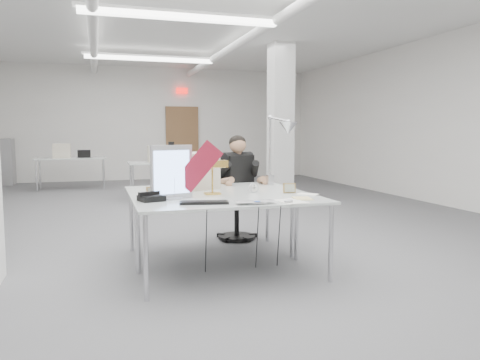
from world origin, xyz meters
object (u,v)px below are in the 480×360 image
at_px(monitor, 172,172).
at_px(architect_lamp, 278,147).
at_px(desk_phone, 151,198).
at_px(beige_monitor, 194,171).
at_px(office_chair, 237,196).
at_px(seated_person, 238,170).
at_px(laptop, 257,203).
at_px(desk_main, 232,201).
at_px(bankers_lamp, 212,176).

height_order(monitor, architect_lamp, architect_lamp).
distance_m(desk_phone, beige_monitor, 0.98).
bearing_deg(office_chair, architect_lamp, -91.80).
relative_size(seated_person, architect_lamp, 1.06).
xyz_separation_m(laptop, beige_monitor, (-0.30, 1.28, 0.19)).
bearing_deg(seated_person, laptop, -122.36).
bearing_deg(desk_main, laptop, -71.43).
xyz_separation_m(laptop, desk_phone, (-0.86, 0.49, 0.01)).
bearing_deg(architect_lamp, laptop, -110.58).
relative_size(desk_main, seated_person, 1.87).
distance_m(bankers_lamp, beige_monitor, 0.51).
distance_m(office_chair, bankers_lamp, 1.32).
height_order(laptop, desk_phone, desk_phone).
bearing_deg(monitor, seated_person, 36.31).
bearing_deg(desk_phone, seated_person, 30.01).
bearing_deg(desk_phone, architect_lamp, 5.73).
height_order(seated_person, beige_monitor, seated_person).
xyz_separation_m(office_chair, monitor, (-1.03, -1.32, 0.44)).
bearing_deg(seated_person, office_chair, 69.17).
bearing_deg(laptop, office_chair, 82.74).
xyz_separation_m(desk_phone, architect_lamp, (1.50, 0.64, 0.43)).
relative_size(seated_person, laptop, 2.68).
relative_size(monitor, desk_phone, 2.42).
height_order(office_chair, architect_lamp, architect_lamp).
bearing_deg(architect_lamp, beige_monitor, -179.81).
relative_size(monitor, architect_lamp, 0.56).
bearing_deg(architect_lamp, seated_person, 118.96).
bearing_deg(bankers_lamp, architect_lamp, 21.12).
bearing_deg(laptop, desk_main, 112.55).
height_order(desk_phone, architect_lamp, architect_lamp).
xyz_separation_m(monitor, beige_monitor, (0.36, 0.70, -0.05)).
relative_size(monitor, laptop, 1.42).
distance_m(office_chair, seated_person, 0.34).
distance_m(seated_person, bankers_lamp, 1.22).
bearing_deg(seated_person, beige_monitor, -160.73).
bearing_deg(bankers_lamp, office_chair, 60.28).
distance_m(seated_person, desk_phone, 1.83).
bearing_deg(desk_phone, office_chair, 31.05).
height_order(desk_main, bankers_lamp, bankers_lamp).
height_order(laptop, bankers_lamp, bankers_lamp).
relative_size(office_chair, architect_lamp, 1.24).
bearing_deg(desk_phone, bankers_lamp, 6.12).
height_order(seated_person, bankers_lamp, seated_person).
bearing_deg(desk_main, office_chair, 71.71).
relative_size(bankers_lamp, beige_monitor, 0.90).
xyz_separation_m(office_chair, seated_person, (0.00, -0.05, 0.33)).
bearing_deg(bankers_lamp, laptop, -76.47).
height_order(seated_person, monitor, seated_person).
height_order(office_chair, bankers_lamp, bankers_lamp).
relative_size(office_chair, desk_phone, 5.38).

